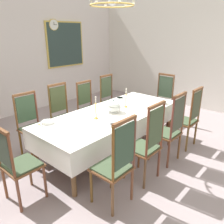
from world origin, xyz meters
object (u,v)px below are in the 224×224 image
object	(u,v)px
chair_head_east	(162,99)
bowl_near_left	(120,98)
spoon_secondary	(40,125)
bowl_far_right	(164,103)
spoon_primary	(122,97)
chair_north_a	(32,124)
chair_south_b	(147,142)
chair_south_c	(170,128)
bowl_near_right	(48,122)
soup_tureen	(113,106)
chair_north_b	(63,113)
chair_north_c	(89,106)
candlestick_east	(126,100)
bowl_far_left	(115,125)
framed_painting	(65,44)
candlestick_west	(96,110)
chandelier	(112,4)
chair_south_a	(116,162)
chair_head_west	(17,162)
dining_table	(112,116)
mounted_clock	(53,25)
chair_north_d	(110,98)

from	to	relation	value
chair_head_east	bowl_near_left	size ratio (longest dim) A/B	8.12
bowl_near_left	spoon_secondary	xyz separation A→B (m)	(-1.91, 0.03, -0.01)
bowl_far_right	spoon_primary	distance (m)	0.92
chair_north_a	chair_south_b	bearing A→B (deg)	109.28
chair_north_a	spoon_primary	world-z (taller)	chair_north_a
chair_south_c	bowl_near_right	bearing A→B (deg)	134.26
soup_tureen	bowl_near_right	size ratio (longest dim) A/B	1.44
chair_south_b	chair_north_b	xyz separation A→B (m)	(0.00, 1.93, -0.02)
bowl_far_right	spoon_primary	size ratio (longest dim) A/B	0.98
chair_north_c	bowl_near_right	bearing A→B (deg)	21.13
candlestick_east	spoon_secondary	xyz separation A→B (m)	(-1.56, 0.46, -0.14)
soup_tureen	spoon_secondary	size ratio (longest dim) A/B	1.59
bowl_far_left	framed_painting	world-z (taller)	framed_painting
candlestick_west	chandelier	size ratio (longest dim) A/B	0.55
candlestick_east	bowl_near_right	bearing A→B (deg)	163.22
chair_south_a	spoon_secondary	xyz separation A→B (m)	(-0.14, 1.43, 0.13)
candlestick_east	chair_head_west	bearing A→B (deg)	-180.00
chair_head_east	chair_south_a	bearing A→B (deg)	108.89
chair_south_b	spoon_primary	world-z (taller)	chair_south_b
dining_table	chandelier	bearing A→B (deg)	90.30
dining_table	candlestick_east	world-z (taller)	candlestick_east
dining_table	chair_south_a	bearing A→B (deg)	-136.76
chair_north_b	soup_tureen	size ratio (longest dim) A/B	4.10
chair_south_c	bowl_far_right	bearing A→B (deg)	35.86
chair_north_b	candlestick_east	size ratio (longest dim) A/B	3.15
chandelier	spoon_secondary	bearing A→B (deg)	158.46
chair_south_a	chair_head_west	size ratio (longest dim) A/B	1.11
chair_south_a	bowl_near_left	xyz separation A→B (m)	(1.77, 1.40, 0.15)
bowl_near_right	mounted_clock	size ratio (longest dim) A/B	0.65
chair_south_c	framed_painting	xyz separation A→B (m)	(1.17, 4.12, 1.11)
spoon_primary	chair_south_c	bearing A→B (deg)	-115.31
chair_head_west	mounted_clock	world-z (taller)	mounted_clock
bowl_near_right	framed_painting	distance (m)	3.84
chair_south_a	bowl_far_left	bearing A→B (deg)	41.80
bowl_far_right	candlestick_east	bearing A→B (deg)	146.97
dining_table	chair_north_c	world-z (taller)	chair_north_c
bowl_near_right	bowl_far_right	bearing A→B (deg)	-22.40
soup_tureen	chandelier	bearing A→B (deg)	180.00
bowl_near_right	mounted_clock	bearing A→B (deg)	51.39
chair_north_d	chandelier	xyz separation A→B (m)	(-1.03, -0.96, 1.89)
chair_head_west	bowl_near_left	distance (m)	2.58
dining_table	chair_south_c	world-z (taller)	chair_south_c
chair_north_d	soup_tureen	bearing A→B (deg)	43.84
chair_south_b	spoon_secondary	size ratio (longest dim) A/B	6.83
chair_north_b	bowl_far_left	distance (m)	1.42
dining_table	chandelier	world-z (taller)	chandelier
chair_south_b	soup_tureen	distance (m)	1.07
spoon_secondary	framed_painting	distance (m)	3.91
chair_head_east	bowl_near_right	world-z (taller)	chair_head_east
chair_head_west	bowl_near_right	xyz separation A→B (m)	(0.75, 0.43, 0.19)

